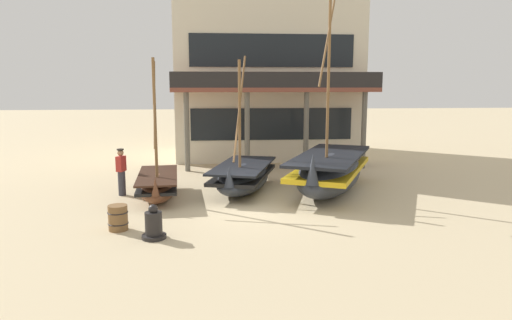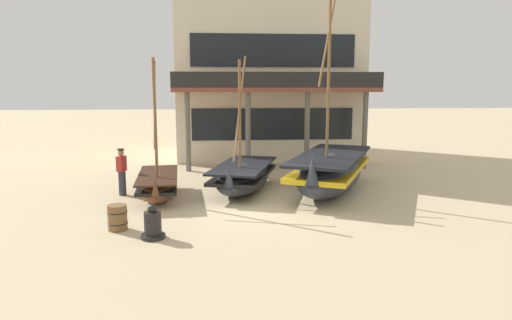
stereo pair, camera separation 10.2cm
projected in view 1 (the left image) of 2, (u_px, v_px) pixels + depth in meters
The scene contains 8 objects.
ground_plane at pixel (259, 208), 14.92m from camera, with size 120.00×120.00×0.00m, color #CCB78E.
fishing_boat_near_left at pixel (158, 184), 16.15m from camera, with size 1.62×3.87×4.80m.
fishing_boat_centre_large at pixel (330, 171), 16.93m from camera, with size 4.36×6.15×7.85m.
fishing_boat_far_right at pixel (243, 176), 17.10m from camera, with size 2.89×4.61×4.95m.
fisherman_by_hull at pixel (121, 172), 16.47m from camera, with size 0.33×0.41×1.68m.
capstan_winch at pixel (154, 225), 11.90m from camera, with size 0.63×0.63×0.90m.
wooden_barrel at pixel (118, 218), 12.58m from camera, with size 0.56×0.56×0.70m.
harbor_building_main at pixel (265, 55), 25.67m from camera, with size 9.97×8.81×11.05m.
Camera 1 is at (-1.39, -14.41, 3.94)m, focal length 32.49 mm.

